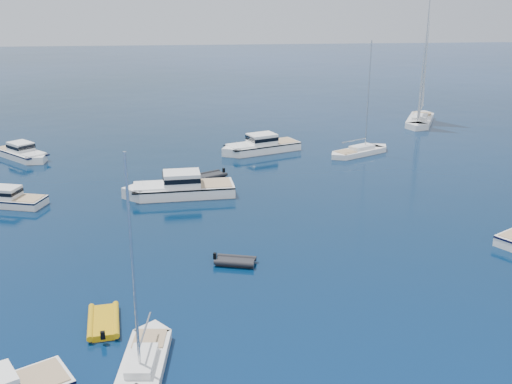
% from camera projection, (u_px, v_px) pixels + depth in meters
% --- Properties ---
extents(motor_cruiser_centre, '(11.39, 4.11, 2.94)m').
position_uv_depth(motor_cruiser_centre, '(180.00, 195.00, 56.00)').
color(motor_cruiser_centre, white).
rests_on(motor_cruiser_centre, ground).
extents(motor_cruiser_far_l, '(8.54, 4.79, 2.14)m').
position_uv_depth(motor_cruiser_far_l, '(5.00, 205.00, 53.59)').
color(motor_cruiser_far_l, silver).
rests_on(motor_cruiser_far_l, ground).
extents(motor_cruiser_distant, '(11.03, 6.89, 2.78)m').
position_uv_depth(motor_cruiser_distant, '(260.00, 152.00, 71.36)').
color(motor_cruiser_distant, white).
rests_on(motor_cruiser_distant, ground).
extents(motor_cruiser_horizon, '(8.23, 8.44, 2.37)m').
position_uv_depth(motor_cruiser_horizon, '(23.00, 158.00, 68.59)').
color(motor_cruiser_horizon, white).
rests_on(motor_cruiser_horizon, ground).
extents(sailboat_fore, '(2.96, 8.39, 12.07)m').
position_uv_depth(sailboat_fore, '(144.00, 369.00, 30.18)').
color(sailboat_fore, silver).
rests_on(sailboat_fore, ground).
extents(sailboat_centre, '(9.23, 6.62, 13.58)m').
position_uv_depth(sailboat_centre, '(359.00, 154.00, 70.29)').
color(sailboat_centre, white).
rests_on(sailboat_centre, ground).
extents(sailboat_sails_far, '(8.47, 12.64, 18.38)m').
position_uv_depth(sailboat_sails_far, '(420.00, 123.00, 86.98)').
color(sailboat_sails_far, silver).
rests_on(sailboat_sails_far, ground).
extents(tender_yellow, '(2.59, 4.15, 0.95)m').
position_uv_depth(tender_yellow, '(104.00, 325.00, 34.21)').
color(tender_yellow, '#C4920B').
rests_on(tender_yellow, ground).
extents(tender_grey_near, '(3.32, 2.44, 0.95)m').
position_uv_depth(tender_grey_near, '(235.00, 264.00, 41.86)').
color(tender_grey_near, black).
rests_on(tender_grey_near, ground).
extents(tender_grey_far, '(4.66, 3.97, 0.95)m').
position_uv_depth(tender_grey_far, '(207.00, 178.00, 61.15)').
color(tender_grey_far, black).
rests_on(tender_grey_far, ground).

